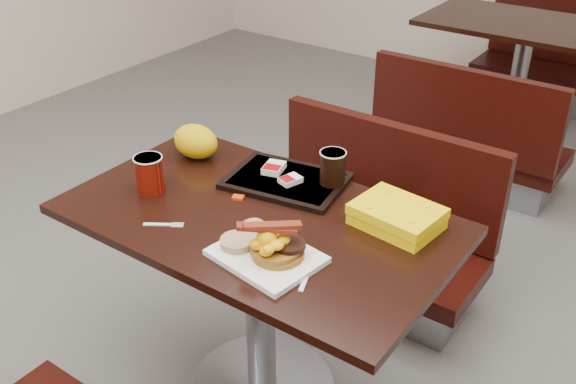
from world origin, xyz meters
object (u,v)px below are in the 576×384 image
Objects in this scene: platter at (267,256)px; hashbrown_sleeve_left at (274,168)px; coffee_cup_near at (149,174)px; coffee_cup_far at (333,168)px; table_far at (518,83)px; paper_bag at (196,141)px; fork at (158,224)px; bench_near_n at (364,222)px; tray at (286,181)px; bench_far_n at (551,56)px; hashbrown_sleeve_right at (290,180)px; table_near at (260,310)px; bench_far_s at (474,124)px; pancake_stack at (278,251)px; clamshell at (397,216)px; knife at (307,274)px.

platter is 3.39× the size of hashbrown_sleeve_left.
coffee_cup_far is (0.47, 0.36, 0.01)m from coffee_cup_near.
paper_bag is at bearing -99.89° from table_far.
fork is 0.70× the size of paper_bag.
tray is at bearing -95.34° from bench_near_n.
bench_near_n is at bearing 61.46° from hashbrown_sleeve_left.
hashbrown_sleeve_left is (-0.11, -2.37, 0.40)m from table_far.
bench_far_n is at bearing 90.00° from bench_near_n.
coffee_cup_far is at bearing 51.79° from hashbrown_sleeve_right.
bench_far_s is (0.00, 1.90, -0.02)m from table_near.
pancake_stack is 1.74× the size of hashbrown_sleeve_left.
hashbrown_sleeve_right is at bearing -174.52° from clamshell.
platter reaches higher than table_near.
table_near is 7.78× the size of knife.
bench_far_n is at bearing 72.72° from hashbrown_sleeve_left.
coffee_cup_far reaches higher than coffee_cup_near.
tray is (-0.33, 0.37, 0.01)m from knife.
bench_near_n is 1.00× the size of bench_far_n.
tray is (-0.05, -3.09, 0.40)m from bench_far_n.
hashbrown_sleeve_right reaches higher than bench_far_s.
coffee_cup_near reaches higher than hashbrown_sleeve_right.
knife is 0.63× the size of clamshell.
fork is at bearing -103.80° from knife.
table_far is 0.70m from bench_far_s.
paper_bag reaches higher than pancake_stack.
clamshell is at bearing 61.94° from pancake_stack.
fork is at bearing -62.60° from paper_bag.
bench_near_n is at bearing 178.20° from knife.
fork is 1.75× the size of hashbrown_sleeve_right.
tray is at bearing 4.10° from paper_bag.
knife is at bearing -25.93° from paper_bag.
knife is (0.29, -0.16, 0.38)m from table_near.
platter is 0.45m from coffee_cup_far.
knife reaches higher than table_near.
hashbrown_sleeve_left is 0.21m from coffee_cup_far.
pancake_stack reaches higher than tray.
bench_far_s is 8.26× the size of fork.
bench_far_n is 3.49m from knife.
bench_near_n is 5.76× the size of paper_bag.
table_near is at bearing -67.15° from hashbrown_sleeve_right.
knife is at bearing -84.01° from table_far.
coffee_cup_far is at bearing 106.50° from platter.
platter is at bearing -31.34° from paper_bag.
coffee_cup_near reaches higher than pancake_stack.
pancake_stack is 0.84× the size of paper_bag.
hashbrown_sleeve_right is at bearing 1.82° from paper_bag.
coffee_cup_far is (0.09, -3.02, 0.46)m from bench_far_n.
table_near reaches higher than bench_near_n.
pancake_stack is 0.38× the size of tray.
fork is 1.45× the size of hashbrown_sleeve_left.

